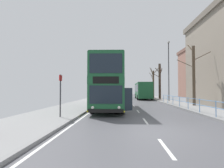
# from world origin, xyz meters

# --- Properties ---
(ground) EXTENTS (15.80, 140.00, 0.20)m
(ground) POSITION_xyz_m (-0.72, -0.00, 0.04)
(ground) COLOR #4E4E53
(double_decker_bus_main) EXTENTS (3.42, 10.98, 4.50)m
(double_decker_bus_main) POSITION_xyz_m (-2.57, 9.06, 2.35)
(double_decker_bus_main) COLOR #19512D
(double_decker_bus_main) RESTS_ON ground
(background_bus_far_lane) EXTENTS (2.90, 10.89, 3.17)m
(background_bus_far_lane) POSITION_xyz_m (2.80, 27.62, 1.73)
(background_bus_far_lane) COLOR #19512D
(background_bus_far_lane) RESTS_ON ground
(pedestrian_railing_far_kerb) EXTENTS (0.05, 20.91, 1.01)m
(pedestrian_railing_far_kerb) POSITION_xyz_m (4.45, 6.94, 0.83)
(pedestrian_railing_far_kerb) COLOR #598CC6
(pedestrian_railing_far_kerb) RESTS_ON ground
(bus_stop_sign_near) EXTENTS (0.08, 0.44, 2.64)m
(bus_stop_sign_near) POSITION_xyz_m (-5.21, 3.03, 1.76)
(bus_stop_sign_near) COLOR #2D2D33
(bus_stop_sign_near) RESTS_ON ground
(street_lamp_far_side) EXTENTS (0.28, 0.60, 9.00)m
(street_lamp_far_side) POSITION_xyz_m (5.73, 19.36, 5.27)
(street_lamp_far_side) COLOR #38383D
(street_lamp_far_side) RESTS_ON ground
(bare_tree_far_00) EXTENTS (1.96, 3.13, 6.52)m
(bare_tree_far_00) POSITION_xyz_m (5.65, 25.40, 3.54)
(bare_tree_far_00) COLOR #423328
(bare_tree_far_00) RESTS_ON ground
(bare_tree_far_01) EXTENTS (3.10, 2.11, 6.89)m
(bare_tree_far_01) POSITION_xyz_m (6.47, 11.91, 3.56)
(bare_tree_far_01) COLOR #4C3D2D
(bare_tree_far_01) RESTS_ON ground
(bare_tree_far_02) EXTENTS (1.96, 3.11, 6.41)m
(bare_tree_far_02) POSITION_xyz_m (5.36, 30.38, 3.30)
(bare_tree_far_02) COLOR #4C3D2D
(bare_tree_far_02) RESTS_ON ground
(background_building_00) EXTENTS (9.93, 18.42, 11.31)m
(background_building_00) POSITION_xyz_m (17.73, 29.37, 5.68)
(background_building_00) COLOR #936656
(background_building_00) RESTS_ON ground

